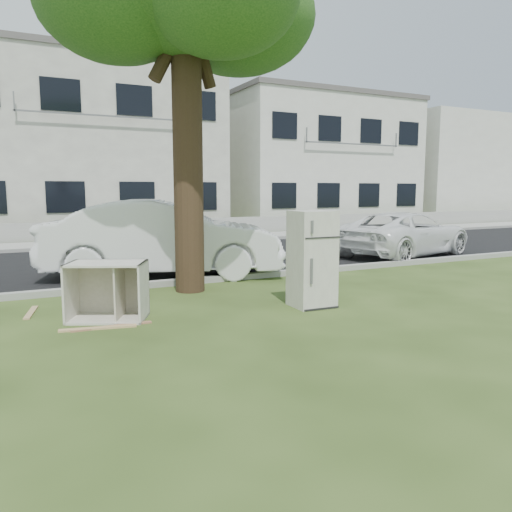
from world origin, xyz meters
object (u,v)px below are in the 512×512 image
cabinet (107,291)px  car_right (405,234)px  car_center (164,238)px  fridge (312,259)px

cabinet → car_right: size_ratio=0.24×
cabinet → car_center: size_ratio=0.21×
fridge → car_right: 7.10m
car_center → car_right: car_center is taller
fridge → cabinet: (-3.12, 0.61, -0.35)m
cabinet → car_center: bearing=86.3°
fridge → cabinet: fridge is taller
fridge → car_center: car_center is taller
car_center → fridge: bearing=-141.5°
cabinet → car_right: (8.91, 3.50, 0.20)m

